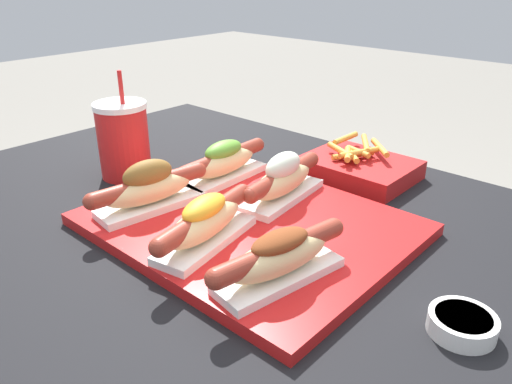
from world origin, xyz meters
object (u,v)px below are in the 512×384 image
hot_dog_4 (283,179)px  fries_basket (359,167)px  sauce_bowl (462,323)px  hot_dog_0 (149,188)px  drink_cup (125,139)px  hot_dog_1 (205,222)px  hot_dog_2 (280,257)px  serving_tray (247,225)px  hot_dog_3 (224,162)px

hot_dog_4 → fries_basket: bearing=84.3°
sauce_bowl → fries_basket: 0.45m
hot_dog_0 → drink_cup: drink_cup is taller
hot_dog_0 → hot_dog_1: hot_dog_0 is taller
hot_dog_1 → hot_dog_4: size_ratio=0.99×
drink_cup → fries_basket: (0.33, 0.29, -0.05)m
hot_dog_1 → hot_dog_2: (0.13, 0.00, -0.00)m
serving_tray → hot_dog_1: bearing=-87.1°
serving_tray → sauce_bowl: (0.34, -0.01, 0.00)m
hot_dog_2 → hot_dog_4: hot_dog_4 is taller
hot_dog_1 → hot_dog_2: size_ratio=1.00×
fries_basket → hot_dog_2: bearing=-72.3°
hot_dog_2 → hot_dog_4: bearing=128.4°
serving_tray → hot_dog_1: hot_dog_1 is taller
hot_dog_1 → hot_dog_3: (-0.14, 0.18, 0.00)m
hot_dog_2 → fries_basket: (-0.12, 0.39, -0.03)m
serving_tray → fries_basket: fries_basket is taller
hot_dog_2 → hot_dog_1: bearing=-179.5°
serving_tray → drink_cup: 0.33m
hot_dog_0 → fries_basket: hot_dog_0 is taller
serving_tray → hot_dog_0: size_ratio=2.17×
sauce_bowl → fries_basket: bearing=136.1°
serving_tray → hot_dog_3: size_ratio=2.16×
hot_dog_3 → drink_cup: bearing=-156.7°
hot_dog_1 → sauce_bowl: hot_dog_1 is taller
hot_dog_4 → sauce_bowl: 0.36m
hot_dog_3 → sauce_bowl: size_ratio=2.84×
serving_tray → sauce_bowl: sauce_bowl is taller
hot_dog_0 → hot_dog_4: hot_dog_0 is taller
hot_dog_3 → fries_basket: hot_dog_3 is taller
hot_dog_2 → drink_cup: bearing=168.2°
hot_dog_0 → hot_dog_2: (0.28, -0.01, -0.00)m
hot_dog_0 → hot_dog_2: bearing=-2.8°
hot_dog_2 → sauce_bowl: hot_dog_2 is taller
hot_dog_4 → drink_cup: size_ratio=1.04×
hot_dog_1 → sauce_bowl: (0.33, 0.08, -0.04)m
hot_dog_1 → fries_basket: hot_dog_1 is taller
hot_dog_0 → hot_dog_4: size_ratio=1.00×
sauce_bowl → hot_dog_4: bearing=163.1°
hot_dog_0 → hot_dog_4: 0.21m
hot_dog_3 → hot_dog_0: bearing=-91.0°
hot_dog_2 → fries_basket: size_ratio=1.06×
serving_tray → hot_dog_0: 0.17m
hot_dog_0 → sauce_bowl: size_ratio=2.82×
drink_cup → fries_basket: bearing=41.1°
hot_dog_1 → serving_tray: bearing=92.9°
hot_dog_3 → hot_dog_4: hot_dog_4 is taller
hot_dog_0 → fries_basket: size_ratio=1.06×
hot_dog_0 → hot_dog_2: size_ratio=1.00×
sauce_bowl → drink_cup: 0.66m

